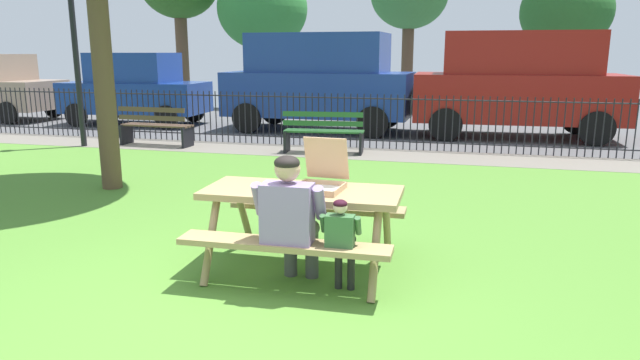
{
  "coord_description": "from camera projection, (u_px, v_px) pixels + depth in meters",
  "views": [
    {
      "loc": [
        1.66,
        -3.56,
        2.0
      ],
      "look_at": [
        0.29,
        1.78,
        0.75
      ],
      "focal_mm": 31.84,
      "sensor_mm": 36.0,
      "label": 1
    }
  ],
  "objects": [
    {
      "name": "pizza_box_open",
      "position": [
        322.0,
        177.0,
        5.19
      ],
      "size": [
        0.45,
        0.51,
        0.46
      ],
      "color": "tan",
      "rests_on": "picnic_table_foreground"
    },
    {
      "name": "parked_car_center",
      "position": [
        319.0,
        80.0,
        14.45
      ],
      "size": [
        4.75,
        2.18,
        2.46
      ],
      "color": "navy",
      "rests_on": "ground"
    },
    {
      "name": "ground",
      "position": [
        302.0,
        240.0,
        6.21
      ],
      "size": [
        28.0,
        12.23,
        0.02
      ],
      "primitive_type": "cube",
      "color": "#50842F"
    },
    {
      "name": "child_at_table",
      "position": [
        342.0,
        237.0,
        4.64
      ],
      "size": [
        0.34,
        0.33,
        0.85
      ],
      "color": "#252525",
      "rests_on": "ground"
    },
    {
      "name": "iron_fence_streetside",
      "position": [
        384.0,
        121.0,
        11.86
      ],
      "size": [
        22.1,
        0.03,
        1.14
      ],
      "color": "black",
      "rests_on": "ground"
    },
    {
      "name": "park_bench_left",
      "position": [
        155.0,
        127.0,
        12.28
      ],
      "size": [
        1.62,
        0.52,
        0.85
      ],
      "color": "brown",
      "rests_on": "ground"
    },
    {
      "name": "picnic_table_foreground",
      "position": [
        302.0,
        207.0,
        5.23
      ],
      "size": [
        1.83,
        1.52,
        0.79
      ],
      "color": "#A18659",
      "rests_on": "ground"
    },
    {
      "name": "parked_car_right",
      "position": [
        517.0,
        82.0,
        13.28
      ],
      "size": [
        4.77,
        2.21,
        2.46
      ],
      "color": "maroon",
      "rests_on": "ground"
    },
    {
      "name": "parked_car_left",
      "position": [
        135.0,
        88.0,
        15.81
      ],
      "size": [
        3.98,
        1.99,
        1.98
      ],
      "color": "navy",
      "rests_on": "ground"
    },
    {
      "name": "adult_at_table",
      "position": [
        291.0,
        216.0,
        4.73
      ],
      "size": [
        0.61,
        0.6,
        1.19
      ],
      "color": "#484848",
      "rests_on": "ground"
    },
    {
      "name": "park_bench_center",
      "position": [
        324.0,
        133.0,
        11.37
      ],
      "size": [
        1.63,
        0.6,
        0.85
      ],
      "color": "#285C2B",
      "rests_on": "ground"
    },
    {
      "name": "lamp_post_walkway",
      "position": [
        72.0,
        13.0,
        11.7
      ],
      "size": [
        0.28,
        0.28,
        4.64
      ],
      "color": "black",
      "rests_on": "ground"
    },
    {
      "name": "far_tree_midleft",
      "position": [
        262.0,
        9.0,
        20.99
      ],
      "size": [
        3.34,
        3.34,
        5.07
      ],
      "color": "brown",
      "rests_on": "ground"
    },
    {
      "name": "far_tree_midright",
      "position": [
        566.0,
        13.0,
        18.5
      ],
      "size": [
        2.91,
        2.91,
        4.61
      ],
      "color": "brown",
      "rests_on": "ground"
    },
    {
      "name": "street_asphalt",
      "position": [
        403.0,
        127.0,
        15.55
      ],
      "size": [
        28.0,
        7.55,
        0.01
      ],
      "primitive_type": "cube",
      "color": "#515154"
    },
    {
      "name": "cobblestone_walkway",
      "position": [
        378.0,
        155.0,
        11.33
      ],
      "size": [
        28.0,
        1.4,
        0.01
      ],
      "primitive_type": "cube",
      "color": "slate"
    }
  ]
}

